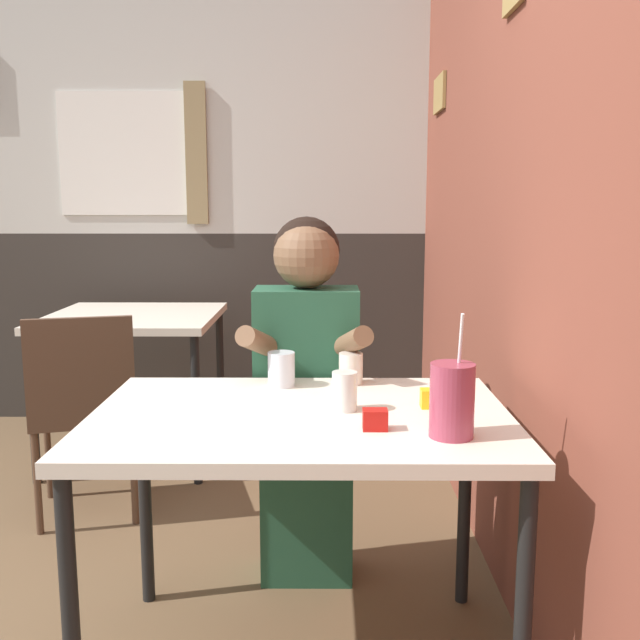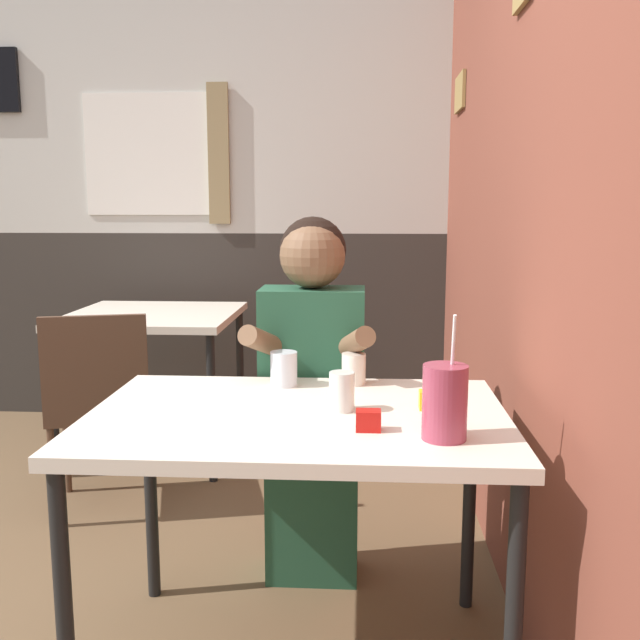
{
  "view_description": "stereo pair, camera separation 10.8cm",
  "coord_description": "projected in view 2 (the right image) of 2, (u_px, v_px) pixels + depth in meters",
  "views": [
    {
      "loc": [
        0.56,
        -1.45,
        1.27
      ],
      "look_at": [
        0.54,
        0.49,
        0.95
      ],
      "focal_mm": 40.0,
      "sensor_mm": 36.0,
      "label": 1
    },
    {
      "loc": [
        0.66,
        -1.45,
        1.27
      ],
      "look_at": [
        0.54,
        0.49,
        0.95
      ],
      "focal_mm": 40.0,
      "sensor_mm": 36.0,
      "label": 2
    }
  ],
  "objects": [
    {
      "name": "background_table",
      "position": [
        153.0,
        327.0,
        3.59
      ],
      "size": [
        0.82,
        0.83,
        0.73
      ],
      "color": "beige",
      "rests_on": "ground_plane"
    },
    {
      "name": "glass_center",
      "position": [
        342.0,
        391.0,
        1.87
      ],
      "size": [
        0.07,
        0.07,
        0.1
      ],
      "color": "silver",
      "rests_on": "main_table"
    },
    {
      "name": "back_wall",
      "position": [
        247.0,
        189.0,
        4.13
      ],
      "size": [
        5.28,
        0.09,
        2.7
      ],
      "color": "silver",
      "rests_on": "ground_plane"
    },
    {
      "name": "person_seated",
      "position": [
        313.0,
        390.0,
        2.37
      ],
      "size": [
        0.42,
        0.41,
        1.23
      ],
      "color": "#235138",
      "rests_on": "ground_plane"
    },
    {
      "name": "cocktail_pitcher",
      "position": [
        445.0,
        402.0,
        1.64
      ],
      "size": [
        0.1,
        0.1,
        0.29
      ],
      "color": "#99384C",
      "rests_on": "main_table"
    },
    {
      "name": "main_table",
      "position": [
        298.0,
        436.0,
        1.87
      ],
      "size": [
        1.09,
        0.75,
        0.73
      ],
      "color": "beige",
      "rests_on": "ground_plane"
    },
    {
      "name": "chair_near_window",
      "position": [
        100.0,
        398.0,
        2.89
      ],
      "size": [
        0.49,
        0.49,
        0.85
      ],
      "rotation": [
        0.0,
        0.0,
        0.26
      ],
      "color": "#4C3323",
      "rests_on": "ground_plane"
    },
    {
      "name": "glass_near_pitcher",
      "position": [
        284.0,
        369.0,
        2.13
      ],
      "size": [
        0.08,
        0.08,
        0.1
      ],
      "color": "silver",
      "rests_on": "main_table"
    },
    {
      "name": "condiment_ketchup",
      "position": [
        368.0,
        420.0,
        1.71
      ],
      "size": [
        0.06,
        0.04,
        0.05
      ],
      "color": "#B7140F",
      "rests_on": "main_table"
    },
    {
      "name": "condiment_mustard",
      "position": [
        430.0,
        400.0,
        1.89
      ],
      "size": [
        0.06,
        0.04,
        0.05
      ],
      "color": "yellow",
      "rests_on": "main_table"
    },
    {
      "name": "glass_far_side",
      "position": [
        354.0,
        369.0,
        2.15
      ],
      "size": [
        0.07,
        0.07,
        0.09
      ],
      "color": "silver",
      "rests_on": "main_table"
    },
    {
      "name": "brick_wall_right",
      "position": [
        497.0,
        182.0,
        2.7
      ],
      "size": [
        0.08,
        4.68,
        2.7
      ],
      "color": "brown",
      "rests_on": "ground_plane"
    }
  ]
}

